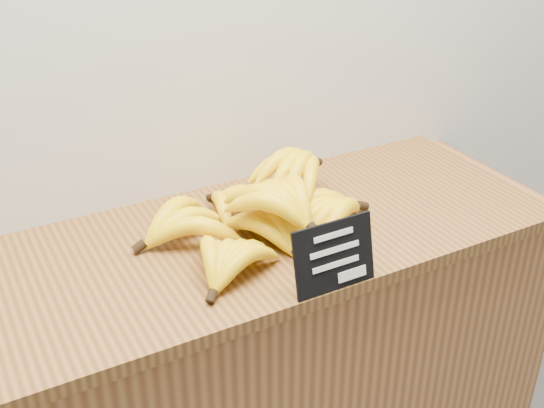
% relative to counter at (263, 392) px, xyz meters
% --- Properties ---
extents(counter, '(1.45, 0.50, 0.90)m').
position_rel_counter_xyz_m(counter, '(0.00, 0.00, 0.00)').
color(counter, '#976131').
rests_on(counter, ground).
extents(counter_top, '(1.30, 0.54, 0.03)m').
position_rel_counter_xyz_m(counter_top, '(0.00, 0.00, 0.47)').
color(counter_top, brown).
rests_on(counter_top, counter).
extents(chalkboard_sign, '(0.17, 0.04, 0.14)m').
position_rel_counter_xyz_m(chalkboard_sign, '(0.03, -0.25, 0.55)').
color(chalkboard_sign, black).
rests_on(chalkboard_sign, counter_top).
extents(banana_pile, '(0.52, 0.37, 0.13)m').
position_rel_counter_xyz_m(banana_pile, '(-0.01, -0.01, 0.53)').
color(banana_pile, yellow).
rests_on(banana_pile, counter_top).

